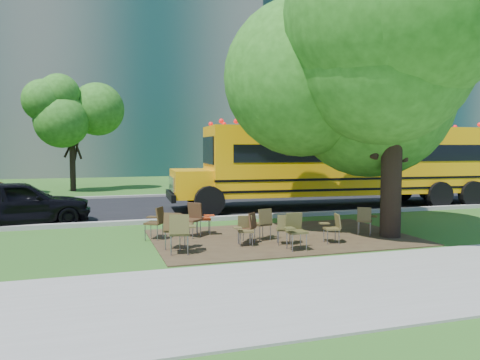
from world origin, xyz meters
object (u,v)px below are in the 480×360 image
object	(u,v)px
chair_1	(175,227)
chair_2	(249,225)
chair_11	(263,221)
chair_7	(365,218)
chair_8	(156,220)
chair_0	(180,230)
black_car	(18,203)
chair_4	(285,226)
chair_6	(333,225)
chair_9	(191,216)
main_tree	(394,51)
chair_3	(245,228)
chair_5	(295,228)
chair_10	(201,216)
school_bus	(349,161)

from	to	relation	value
chair_1	chair_2	xyz separation A→B (m)	(1.92, 0.17, -0.07)
chair_1	chair_11	distance (m)	2.45
chair_7	chair_8	world-z (taller)	chair_8
chair_0	black_car	distance (m)	6.92
chair_4	black_car	bearing A→B (deg)	160.72
chair_1	chair_8	xyz separation A→B (m)	(-0.28, 1.42, -0.02)
chair_4	black_car	xyz separation A→B (m)	(-6.86, 5.30, 0.24)
chair_6	chair_9	xyz separation A→B (m)	(-3.30, 1.96, 0.11)
chair_1	chair_11	bearing A→B (deg)	39.41
main_tree	chair_3	size ratio (longest dim) A/B	11.24
chair_1	chair_4	xyz separation A→B (m)	(2.74, -0.30, -0.08)
chair_6	chair_1	bearing A→B (deg)	94.33
main_tree	chair_2	bearing A→B (deg)	175.14
chair_6	main_tree	bearing A→B (deg)	-70.40
main_tree	chair_9	world-z (taller)	main_tree
chair_0	chair_2	world-z (taller)	chair_0
main_tree	chair_11	world-z (taller)	main_tree
chair_9	chair_8	bearing A→B (deg)	50.65
chair_4	chair_8	world-z (taller)	chair_8
chair_1	chair_2	world-z (taller)	chair_1
chair_1	black_car	bearing A→B (deg)	159.01
chair_1	chair_6	distance (m)	4.02
chair_0	chair_1	bearing A→B (deg)	102.36
chair_1	chair_7	xyz separation A→B (m)	(5.40, 0.24, -0.07)
chair_0	chair_11	distance (m)	2.57
chair_3	chair_4	distance (m)	1.04
chair_5	chair_11	world-z (taller)	chair_5
chair_9	chair_10	bearing A→B (deg)	-97.27
chair_3	black_car	bearing A→B (deg)	-29.73
chair_3	chair_8	world-z (taller)	chair_8
black_car	chair_1	bearing A→B (deg)	-149.00
chair_2	chair_5	distance (m)	1.34
school_bus	chair_2	bearing A→B (deg)	-133.24
chair_1	chair_2	distance (m)	1.93
school_bus	chair_1	bearing A→B (deg)	-139.76
chair_7	black_car	distance (m)	10.66
chair_6	chair_11	xyz separation A→B (m)	(-1.58, 0.89, 0.06)
chair_1	chair_11	size ratio (longest dim) A/B	1.06
chair_5	chair_6	distance (m)	1.35
chair_10	school_bus	bearing A→B (deg)	129.45
chair_10	chair_9	bearing A→B (deg)	-45.01
chair_1	chair_8	world-z (taller)	chair_1
chair_10	main_tree	bearing A→B (deg)	77.18
school_bus	chair_11	world-z (taller)	school_bus
main_tree	chair_2	xyz separation A→B (m)	(-4.01, 0.34, -4.58)
chair_4	chair_9	xyz separation A→B (m)	(-2.04, 1.80, 0.10)
chair_0	chair_1	distance (m)	0.53
chair_4	chair_10	size ratio (longest dim) A/B	0.90
main_tree	chair_5	xyz separation A→B (m)	(-3.20, -0.73, -4.52)
main_tree	school_bus	distance (m)	7.45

